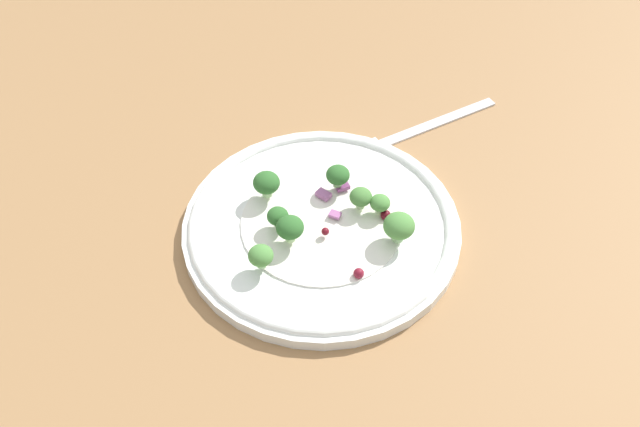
{
  "coord_description": "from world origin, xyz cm",
  "views": [
    {
      "loc": [
        -31.48,
        -28.83,
        50.7
      ],
      "look_at": [
        -0.2,
        1.51,
        2.7
      ],
      "focal_mm": 39.32,
      "sensor_mm": 36.0,
      "label": 1
    }
  ],
  "objects_px": {
    "plate": "(320,227)",
    "broccoli_floret_0": "(278,216)",
    "broccoli_floret_2": "(290,228)",
    "fork": "(416,130)",
    "broccoli_floret_1": "(261,256)"
  },
  "relations": [
    {
      "from": "plate",
      "to": "broccoli_floret_1",
      "type": "distance_m",
      "value": 0.08
    },
    {
      "from": "broccoli_floret_1",
      "to": "broccoli_floret_2",
      "type": "relative_size",
      "value": 0.88
    },
    {
      "from": "broccoli_floret_2",
      "to": "fork",
      "type": "distance_m",
      "value": 0.22
    },
    {
      "from": "plate",
      "to": "fork",
      "type": "height_order",
      "value": "plate"
    },
    {
      "from": "broccoli_floret_0",
      "to": "fork",
      "type": "bearing_deg",
      "value": 0.62
    },
    {
      "from": "fork",
      "to": "broccoli_floret_2",
      "type": "bearing_deg",
      "value": -173.78
    },
    {
      "from": "plate",
      "to": "fork",
      "type": "distance_m",
      "value": 0.18
    },
    {
      "from": "fork",
      "to": "broccoli_floret_1",
      "type": "bearing_deg",
      "value": -174.01
    },
    {
      "from": "broccoli_floret_1",
      "to": "broccoli_floret_2",
      "type": "height_order",
      "value": "broccoli_floret_2"
    },
    {
      "from": "broccoli_floret_2",
      "to": "fork",
      "type": "relative_size",
      "value": 0.14
    },
    {
      "from": "broccoli_floret_0",
      "to": "broccoli_floret_2",
      "type": "height_order",
      "value": "broccoli_floret_2"
    },
    {
      "from": "broccoli_floret_0",
      "to": "broccoli_floret_2",
      "type": "bearing_deg",
      "value": -102.39
    },
    {
      "from": "broccoli_floret_1",
      "to": "plate",
      "type": "bearing_deg",
      "value": 0.29
    },
    {
      "from": "broccoli_floret_0",
      "to": "broccoli_floret_1",
      "type": "relative_size",
      "value": 0.9
    },
    {
      "from": "plate",
      "to": "broccoli_floret_0",
      "type": "xyz_separation_m",
      "value": [
        -0.03,
        0.02,
        0.02
      ]
    }
  ]
}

